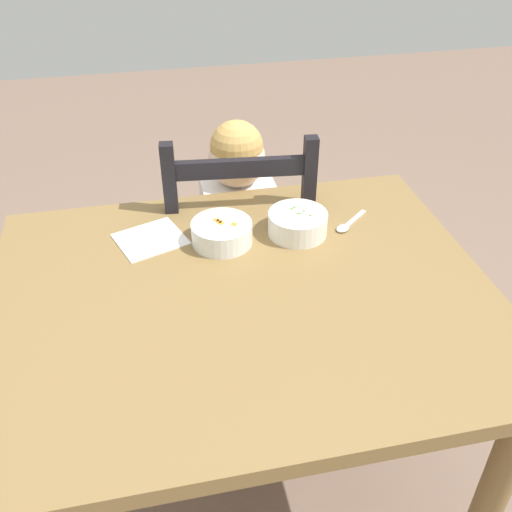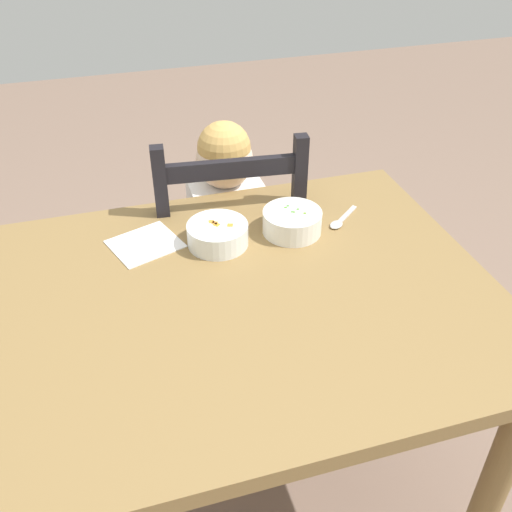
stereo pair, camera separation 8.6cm
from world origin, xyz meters
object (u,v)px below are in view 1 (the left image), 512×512
dining_table (244,330)px  spoon (347,225)px  dining_chair (239,267)px  bowl_of_peas (298,223)px  bowl_of_carrots (222,232)px  child_figure (240,224)px

dining_table → spoon: (0.32, 0.21, 0.12)m
dining_chair → bowl_of_peas: dining_chair is taller
dining_table → spoon: 0.40m
dining_chair → bowl_of_carrots: size_ratio=6.32×
spoon → child_figure: bearing=129.2°
dining_table → dining_chair: 0.54m
dining_table → spoon: bearing=33.4°
bowl_of_carrots → spoon: 0.34m
dining_table → spoon: size_ratio=9.71×
child_figure → bowl_of_carrots: (-0.10, -0.29, 0.17)m
dining_chair → spoon: dining_chair is taller
child_figure → bowl_of_peas: (0.10, -0.29, 0.17)m
dining_table → spoon: spoon is taller
bowl_of_peas → spoon: bowl_of_peas is taller
dining_table → child_figure: (0.08, 0.50, -0.02)m
bowl_of_peas → bowl_of_carrots: bowl_of_peas is taller
child_figure → spoon: 0.40m
child_figure → dining_chair: bearing=141.4°
bowl_of_peas → spoon: size_ratio=1.30×
dining_table → bowl_of_carrots: size_ratio=7.42×
dining_table → dining_chair: (0.08, 0.50, -0.19)m
child_figure → bowl_of_carrots: size_ratio=6.22×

